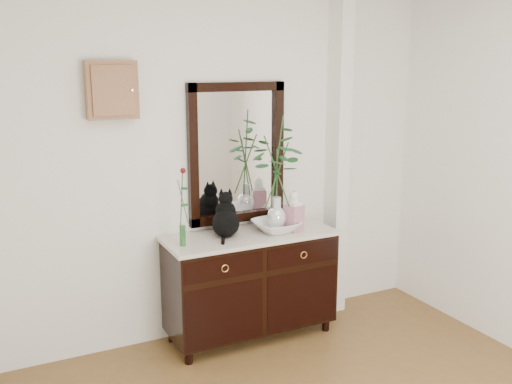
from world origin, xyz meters
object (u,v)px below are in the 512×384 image
lotus_bowl (276,226)px  ginger_jar (294,210)px  sideboard (250,280)px  cat (226,214)px

lotus_bowl → ginger_jar: bearing=-12.7°
ginger_jar → lotus_bowl: bearing=167.3°
sideboard → lotus_bowl: lotus_bowl is taller
lotus_bowl → ginger_jar: ginger_jar is taller
cat → lotus_bowl: cat is taller
cat → lotus_bowl: (0.40, -0.07, -0.13)m
cat → lotus_bowl: size_ratio=0.94×
sideboard → lotus_bowl: bearing=-8.8°
sideboard → lotus_bowl: size_ratio=3.71×
lotus_bowl → ginger_jar: size_ratio=1.11×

